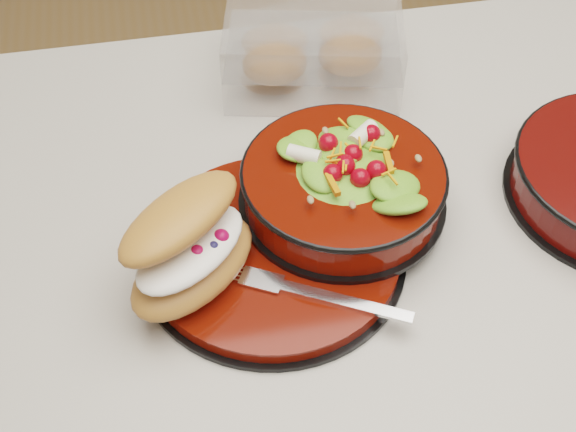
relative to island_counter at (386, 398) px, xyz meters
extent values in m
cube|color=white|center=(0.00, 0.00, -0.02)|extent=(1.16, 0.66, 0.86)
cube|color=#A39F96|center=(0.00, 0.00, 0.43)|extent=(1.24, 0.74, 0.04)
cylinder|color=black|center=(-0.18, -0.05, 0.45)|extent=(0.28, 0.28, 0.01)
cylinder|color=#5E0B03|center=(-0.18, -0.05, 0.46)|extent=(0.27, 0.27, 0.01)
torus|color=black|center=(-0.17, -0.06, 0.46)|extent=(0.15, 0.15, 0.01)
cylinder|color=black|center=(-0.10, 0.00, 0.47)|extent=(0.23, 0.23, 0.01)
cylinder|color=#5E0B03|center=(-0.10, 0.00, 0.49)|extent=(0.21, 0.21, 0.04)
torus|color=black|center=(-0.10, 0.00, 0.51)|extent=(0.22, 0.22, 0.01)
ellipsoid|color=#448425|center=(-0.10, 0.00, 0.51)|extent=(0.18, 0.18, 0.07)
sphere|color=#B8070F|center=(-0.05, 0.00, 0.55)|extent=(0.02, 0.02, 0.02)
sphere|color=#B8070F|center=(-0.06, 0.03, 0.55)|extent=(0.02, 0.02, 0.02)
sphere|color=#B8070F|center=(-0.10, 0.04, 0.55)|extent=(0.02, 0.02, 0.02)
sphere|color=#B8070F|center=(-0.13, 0.03, 0.55)|extent=(0.02, 0.02, 0.02)
sphere|color=#B8070F|center=(-0.14, 0.00, 0.55)|extent=(0.02, 0.02, 0.02)
sphere|color=#B8070F|center=(-0.13, -0.04, 0.55)|extent=(0.02, 0.02, 0.02)
sphere|color=#B8070F|center=(-0.10, -0.05, 0.55)|extent=(0.02, 0.02, 0.02)
sphere|color=#B8070F|center=(-0.06, -0.04, 0.55)|extent=(0.02, 0.02, 0.02)
cylinder|color=silver|center=(-0.07, 0.04, 0.55)|extent=(0.03, 0.04, 0.02)
cylinder|color=silver|center=(-0.13, 0.02, 0.55)|extent=(0.04, 0.03, 0.02)
cube|color=orange|center=(-0.11, -0.03, 0.55)|extent=(0.03, 0.03, 0.01)
cube|color=orange|center=(-0.05, -0.01, 0.55)|extent=(0.03, 0.02, 0.01)
ellipsoid|color=#BE733A|center=(-0.27, -0.08, 0.49)|extent=(0.17, 0.16, 0.04)
ellipsoid|color=white|center=(-0.27, -0.08, 0.51)|extent=(0.15, 0.14, 0.02)
ellipsoid|color=#BE733A|center=(-0.27, -0.06, 0.54)|extent=(0.16, 0.15, 0.04)
sphere|color=#C30D39|center=(-0.29, -0.08, 0.52)|extent=(0.02, 0.02, 0.02)
sphere|color=#C30D39|center=(-0.26, -0.09, 0.52)|extent=(0.02, 0.02, 0.02)
sphere|color=#C30D39|center=(-0.23, -0.07, 0.52)|extent=(0.02, 0.02, 0.02)
sphere|color=#191947|center=(-0.27, -0.07, 0.52)|extent=(0.01, 0.01, 0.01)
sphere|color=#191947|center=(-0.25, -0.08, 0.52)|extent=(0.01, 0.01, 0.01)
sphere|color=#191947|center=(-0.27, -0.08, 0.52)|extent=(0.01, 0.01, 0.01)
sphere|color=#191947|center=(-0.24, -0.09, 0.52)|extent=(0.01, 0.01, 0.01)
sphere|color=#191947|center=(-0.28, -0.09, 0.52)|extent=(0.01, 0.01, 0.01)
sphere|color=#191947|center=(-0.25, -0.07, 0.52)|extent=(0.01, 0.01, 0.01)
cube|color=silver|center=(-0.12, -0.13, 0.47)|extent=(0.13, 0.08, 0.00)
cube|color=silver|center=(-0.20, -0.09, 0.47)|extent=(0.05, 0.04, 0.00)
cube|color=white|center=(-0.08, 0.24, 0.47)|extent=(0.25, 0.20, 0.05)
cube|color=white|center=(-0.08, 0.24, 0.52)|extent=(0.25, 0.20, 0.04)
ellipsoid|color=#BE733A|center=(-0.13, 0.24, 0.47)|extent=(0.08, 0.07, 0.04)
ellipsoid|color=#BE733A|center=(-0.03, 0.24, 0.47)|extent=(0.08, 0.07, 0.04)
camera|label=1|loc=(-0.26, -0.58, 1.11)|focal=50.00mm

